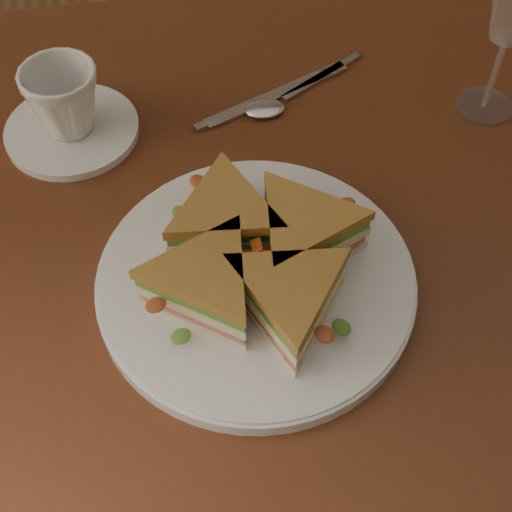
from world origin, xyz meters
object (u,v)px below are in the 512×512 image
object	(u,v)px
table	(247,259)
coffee_cup	(64,100)
sandwich_wedges	(256,259)
saucer	(72,130)
spoon	(279,101)
knife	(267,99)
plate	(256,282)

from	to	relation	value
table	coffee_cup	world-z (taller)	coffee_cup
sandwich_wedges	saucer	distance (m)	0.30
spoon	knife	world-z (taller)	spoon
saucer	sandwich_wedges	bearing A→B (deg)	-55.43
table	plate	size ratio (longest dim) A/B	3.88
plate	sandwich_wedges	xyz separation A→B (m)	(-0.00, 0.00, 0.04)
table	knife	distance (m)	0.20
table	coffee_cup	size ratio (longest dim) A/B	13.97
spoon	knife	bearing A→B (deg)	114.68
spoon	saucer	bearing A→B (deg)	151.00
sandwich_wedges	spoon	xyz separation A→B (m)	(0.07, 0.26, -0.04)
plate	coffee_cup	distance (m)	0.30
spoon	saucer	distance (m)	0.25
knife	plate	bearing A→B (deg)	-125.41
saucer	coffee_cup	size ratio (longest dim) A/B	1.79
plate	sandwich_wedges	distance (m)	0.04
table	spoon	bearing A→B (deg)	66.53
table	knife	bearing A→B (deg)	71.54
plate	coffee_cup	world-z (taller)	coffee_cup
table	knife	world-z (taller)	knife
sandwich_wedges	spoon	bearing A→B (deg)	73.95
saucer	coffee_cup	world-z (taller)	coffee_cup
plate	sandwich_wedges	world-z (taller)	sandwich_wedges
table	saucer	size ratio (longest dim) A/B	7.79
sandwich_wedges	saucer	bearing A→B (deg)	124.57
spoon	knife	xyz separation A→B (m)	(-0.01, 0.01, -0.00)
table	saucer	world-z (taller)	saucer
table	sandwich_wedges	size ratio (longest dim) A/B	4.44
knife	sandwich_wedges	bearing A→B (deg)	-125.41
coffee_cup	sandwich_wedges	bearing A→B (deg)	-34.76
sandwich_wedges	saucer	world-z (taller)	sandwich_wedges
sandwich_wedges	coffee_cup	distance (m)	0.30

